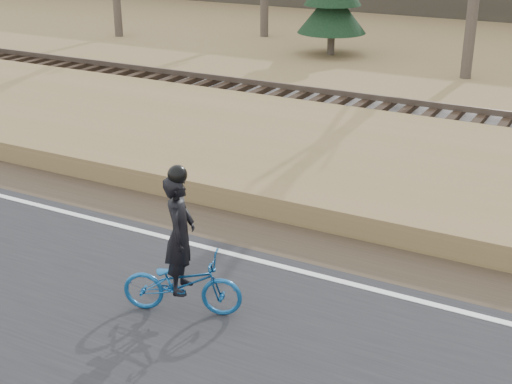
% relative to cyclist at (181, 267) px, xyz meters
% --- Properties ---
extents(ground, '(120.00, 120.00, 0.00)m').
position_rel_cyclist_xyz_m(ground, '(0.64, 1.63, -0.76)').
color(ground, olive).
rests_on(ground, ground).
extents(road, '(120.00, 6.00, 0.06)m').
position_rel_cyclist_xyz_m(road, '(0.64, -0.87, -0.73)').
color(road, black).
rests_on(road, ground).
extents(edge_line, '(120.00, 0.12, 0.01)m').
position_rel_cyclist_xyz_m(edge_line, '(0.64, 1.83, -0.69)').
color(edge_line, silver).
rests_on(edge_line, road).
extents(shoulder, '(120.00, 1.60, 0.04)m').
position_rel_cyclist_xyz_m(shoulder, '(0.64, 2.83, -0.74)').
color(shoulder, '#473A2B').
rests_on(shoulder, ground).
extents(embankment, '(120.00, 5.00, 0.44)m').
position_rel_cyclist_xyz_m(embankment, '(0.64, 5.83, -0.54)').
color(embankment, olive).
rests_on(embankment, ground).
extents(ballast, '(120.00, 3.00, 0.45)m').
position_rel_cyclist_xyz_m(ballast, '(0.64, 9.63, -0.53)').
color(ballast, slate).
rests_on(ballast, ground).
extents(railroad, '(120.00, 2.40, 0.29)m').
position_rel_cyclist_xyz_m(railroad, '(0.64, 9.63, -0.23)').
color(railroad, black).
rests_on(railroad, ballast).
extents(cyclist, '(1.77, 1.12, 2.17)m').
position_rel_cyclist_xyz_m(cyclist, '(0.00, 0.00, 0.00)').
color(cyclist, navy).
rests_on(cyclist, road).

